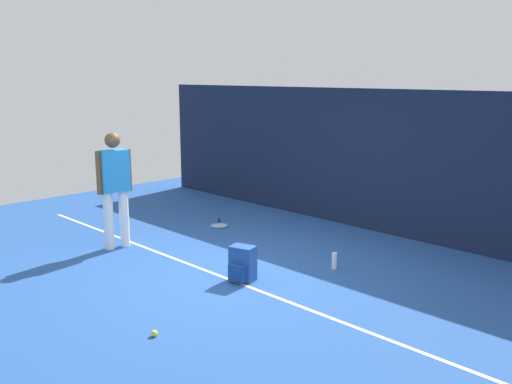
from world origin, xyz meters
name	(u,v)px	position (x,y,z in m)	size (l,w,h in m)	color
ground_plane	(234,272)	(0.00, 0.00, 0.00)	(12.00, 12.00, 0.00)	#234C93
back_fence	(370,160)	(0.00, 3.00, 1.14)	(10.00, 0.10, 2.29)	#141E38
court_line	(221,276)	(0.00, -0.23, 0.00)	(9.00, 0.05, 0.00)	white
tennis_player	(115,183)	(-1.99, -0.51, 0.97)	(0.28, 0.53, 1.70)	white
tennis_racket	(219,225)	(-1.85, 1.35, 0.01)	(0.58, 0.53, 0.03)	black
backpack	(242,264)	(0.30, -0.14, 0.21)	(0.35, 0.34, 0.44)	#1E478C
tennis_ball_near_player	(154,333)	(0.81, -1.79, 0.03)	(0.07, 0.07, 0.07)	#CCE033
water_bottle	(334,261)	(0.83, 1.04, 0.11)	(0.07, 0.07, 0.21)	white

